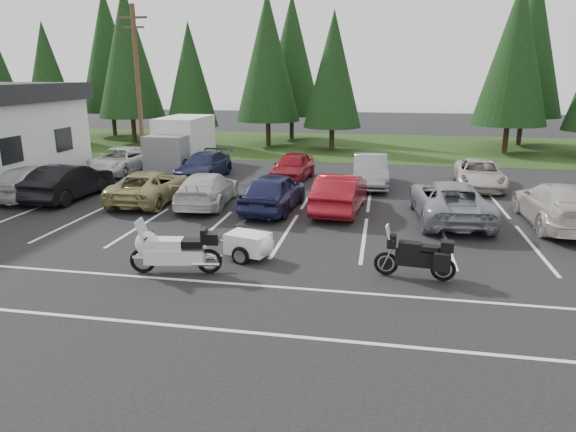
{
  "coord_description": "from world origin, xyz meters",
  "views": [
    {
      "loc": [
        3.68,
        -15.63,
        5.38
      ],
      "look_at": [
        0.87,
        -0.5,
        1.09
      ],
      "focal_mm": 32.0,
      "sensor_mm": 36.0,
      "label": 1
    }
  ],
  "objects_px": {
    "car_near_1": "(69,182)",
    "car_far_0": "(120,161)",
    "box_truck": "(179,144)",
    "car_far_1": "(204,166)",
    "car_near_0": "(35,181)",
    "car_near_7": "(559,205)",
    "utility_pole": "(138,86)",
    "car_far_3": "(370,171)",
    "car_far_2": "(292,167)",
    "car_near_3": "(207,189)",
    "car_near_2": "(151,186)",
    "cargo_trailer": "(248,246)",
    "car_near_4": "(274,191)",
    "car_far_4": "(480,174)",
    "car_near_6": "(449,201)",
    "touring_motorcycle": "(175,246)",
    "car_near_5": "(340,192)",
    "adventure_motorcycle": "(415,253)"
  },
  "relations": [
    {
      "from": "car_near_1",
      "to": "car_far_0",
      "type": "distance_m",
      "value": 6.11
    },
    {
      "from": "box_truck",
      "to": "car_far_1",
      "type": "distance_m",
      "value": 3.69
    },
    {
      "from": "car_near_0",
      "to": "car_near_7",
      "type": "height_order",
      "value": "car_near_7"
    },
    {
      "from": "utility_pole",
      "to": "car_near_1",
      "type": "xyz_separation_m",
      "value": [
        0.15,
        -7.6,
        -3.92
      ]
    },
    {
      "from": "car_far_0",
      "to": "car_far_3",
      "type": "xyz_separation_m",
      "value": [
        13.76,
        -0.93,
        0.06
      ]
    },
    {
      "from": "car_near_1",
      "to": "car_far_2",
      "type": "height_order",
      "value": "car_near_1"
    },
    {
      "from": "car_far_1",
      "to": "utility_pole",
      "type": "bearing_deg",
      "value": 157.32
    },
    {
      "from": "car_near_3",
      "to": "car_far_1",
      "type": "xyz_separation_m",
      "value": [
        -2.04,
        5.36,
        -0.01
      ]
    },
    {
      "from": "car_near_2",
      "to": "car_far_0",
      "type": "xyz_separation_m",
      "value": [
        -4.55,
        5.88,
        0.02
      ]
    },
    {
      "from": "car_near_3",
      "to": "car_near_7",
      "type": "relative_size",
      "value": 0.87
    },
    {
      "from": "box_truck",
      "to": "car_near_0",
      "type": "xyz_separation_m",
      "value": [
        -3.48,
        -8.17,
        -0.67
      ]
    },
    {
      "from": "car_near_1",
      "to": "car_far_0",
      "type": "bearing_deg",
      "value": -81.12
    },
    {
      "from": "cargo_trailer",
      "to": "car_far_1",
      "type": "bearing_deg",
      "value": 130.79
    },
    {
      "from": "car_near_4",
      "to": "car_far_4",
      "type": "bearing_deg",
      "value": -141.58
    },
    {
      "from": "car_near_6",
      "to": "touring_motorcycle",
      "type": "bearing_deg",
      "value": 36.67
    },
    {
      "from": "car_near_5",
      "to": "car_far_3",
      "type": "xyz_separation_m",
      "value": [
        1.04,
        5.05,
        -0.01
      ]
    },
    {
      "from": "car_near_1",
      "to": "adventure_motorcycle",
      "type": "bearing_deg",
      "value": 157.0
    },
    {
      "from": "car_near_4",
      "to": "car_far_4",
      "type": "distance_m",
      "value": 10.78
    },
    {
      "from": "car_near_1",
      "to": "car_near_5",
      "type": "bearing_deg",
      "value": -178.21
    },
    {
      "from": "adventure_motorcycle",
      "to": "car_far_2",
      "type": "bearing_deg",
      "value": 120.2
    },
    {
      "from": "car_near_2",
      "to": "touring_motorcycle",
      "type": "bearing_deg",
      "value": 118.74
    },
    {
      "from": "car_far_2",
      "to": "cargo_trailer",
      "type": "xyz_separation_m",
      "value": [
        0.74,
        -11.79,
        -0.31
      ]
    },
    {
      "from": "car_near_1",
      "to": "car_far_2",
      "type": "bearing_deg",
      "value": -145.67
    },
    {
      "from": "touring_motorcycle",
      "to": "car_far_1",
      "type": "bearing_deg",
      "value": 97.12
    },
    {
      "from": "car_far_2",
      "to": "car_near_4",
      "type": "bearing_deg",
      "value": -82.3
    },
    {
      "from": "touring_motorcycle",
      "to": "car_near_5",
      "type": "bearing_deg",
      "value": 53.54
    },
    {
      "from": "car_far_0",
      "to": "car_far_4",
      "type": "height_order",
      "value": "car_far_0"
    },
    {
      "from": "car_near_7",
      "to": "cargo_trailer",
      "type": "bearing_deg",
      "value": 27.31
    },
    {
      "from": "car_far_3",
      "to": "car_near_6",
      "type": "bearing_deg",
      "value": -63.98
    },
    {
      "from": "box_truck",
      "to": "car_far_4",
      "type": "bearing_deg",
      "value": -8.13
    },
    {
      "from": "car_near_6",
      "to": "car_near_4",
      "type": "bearing_deg",
      "value": -6.01
    },
    {
      "from": "car_far_2",
      "to": "car_far_4",
      "type": "xyz_separation_m",
      "value": [
        9.23,
        -0.04,
        -0.06
      ]
    },
    {
      "from": "box_truck",
      "to": "car_near_5",
      "type": "relative_size",
      "value": 1.19
    },
    {
      "from": "car_near_0",
      "to": "car_far_3",
      "type": "distance_m",
      "value": 15.5
    },
    {
      "from": "car_near_4",
      "to": "touring_motorcycle",
      "type": "distance_m",
      "value": 7.3
    },
    {
      "from": "car_near_0",
      "to": "car_near_4",
      "type": "distance_m",
      "value": 10.9
    },
    {
      "from": "car_near_0",
      "to": "adventure_motorcycle",
      "type": "height_order",
      "value": "car_near_0"
    },
    {
      "from": "car_far_1",
      "to": "touring_motorcycle",
      "type": "xyz_separation_m",
      "value": [
        3.74,
        -12.89,
        0.11
      ]
    },
    {
      "from": "car_near_5",
      "to": "car_near_6",
      "type": "xyz_separation_m",
      "value": [
        4.16,
        -0.56,
        -0.02
      ]
    },
    {
      "from": "car_near_3",
      "to": "car_near_4",
      "type": "relative_size",
      "value": 1.03
    },
    {
      "from": "car_far_3",
      "to": "car_far_4",
      "type": "relative_size",
      "value": 0.96
    },
    {
      "from": "car_far_4",
      "to": "car_near_5",
      "type": "bearing_deg",
      "value": -133.66
    },
    {
      "from": "car_near_6",
      "to": "car_near_7",
      "type": "xyz_separation_m",
      "value": [
        3.81,
        -0.08,
        0.04
      ]
    },
    {
      "from": "car_far_0",
      "to": "car_near_5",
      "type": "bearing_deg",
      "value": -22.51
    },
    {
      "from": "car_near_1",
      "to": "car_near_5",
      "type": "distance_m",
      "value": 11.94
    },
    {
      "from": "car_near_0",
      "to": "car_near_2",
      "type": "bearing_deg",
      "value": -175.22
    },
    {
      "from": "adventure_motorcycle",
      "to": "car_near_5",
      "type": "bearing_deg",
      "value": 117.3
    },
    {
      "from": "car_near_0",
      "to": "car_near_6",
      "type": "bearing_deg",
      "value": -179.15
    },
    {
      "from": "car_near_0",
      "to": "adventure_motorcycle",
      "type": "relative_size",
      "value": 1.9
    },
    {
      "from": "car_far_4",
      "to": "car_near_0",
      "type": "bearing_deg",
      "value": -159.49
    }
  ]
}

